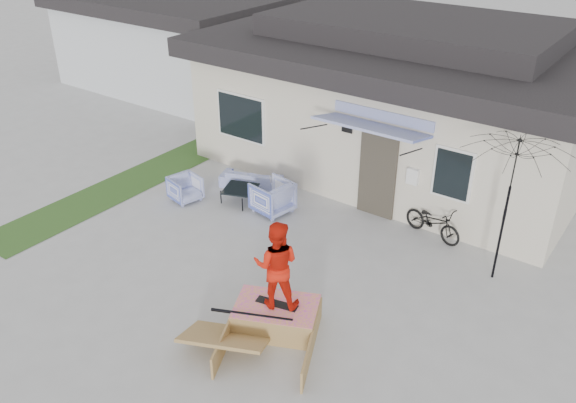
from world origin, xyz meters
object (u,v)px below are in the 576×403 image
Objects in this scene: armchair_right at (272,195)px; skater at (276,263)px; armchair_left at (185,187)px; coffee_table at (241,195)px; bicycle at (434,219)px; loveseat at (251,176)px; skate_ramp at (276,317)px; skateboard at (277,303)px; patio_umbrella at (507,203)px.

skater is (2.67, -3.37, 0.94)m from armchair_right.
coffee_table is (1.20, 0.74, -0.17)m from armchair_left.
coffee_table is 4.82m from bicycle.
loveseat is 4.97m from bicycle.
skate_ramp reaches higher than coffee_table.
loveseat is 0.88m from coffee_table.
skateboard reaches higher than coffee_table.
bicycle is 0.75× the size of skate_ramp.
coffee_table is 0.53× the size of bicycle.
coffee_table is 6.53m from patio_umbrella.
loveseat reaches higher than coffee_table.
skateboard is (3.94, -4.10, 0.20)m from loveseat.
bicycle is (3.68, 1.21, 0.03)m from armchair_right.
bicycle is at bearing -57.27° from armchair_left.
armchair_left reaches higher than coffee_table.
skateboard is 0.47× the size of skater.
patio_umbrella is at bearing -100.48° from bicycle.
patio_umbrella reaches higher than bicycle.
skater reaches higher than loveseat.
bicycle reaches higher than loveseat.
coffee_table is at bearing -75.14° from armchair_right.
armchair_right is 1.12× the size of coffee_table.
armchair_right is 0.60× the size of bicycle.
loveseat is 0.82× the size of skate_ramp.
skate_ramp is 1.14m from skater.
coffee_table is 4.91m from skateboard.
patio_umbrella is (1.68, -0.74, 1.27)m from bicycle.
armchair_right is at bearing 121.59° from bicycle.
coffee_table is 0.35× the size of patio_umbrella.
patio_umbrella is 1.36× the size of skater.
patio_umbrella is at bearing -154.08° from skater.
skate_ramp is at bearing -178.76° from bicycle.
skateboard is (-2.69, -3.84, -1.23)m from patio_umbrella.
bicycle is at bearing 64.95° from skateboard.
coffee_table is at bearing 125.19° from skateboard.
skateboard is at bearing 114.57° from loveseat.
coffee_table is at bearing -44.69° from armchair_left.
loveseat is 5.78m from skater.
bicycle is 0.65× the size of patio_umbrella.
armchair_right is (1.27, -0.73, 0.13)m from loveseat.
skate_ramp is (-2.67, -3.88, -1.50)m from patio_umbrella.
skate_ramp is at bearing -78.45° from skateboard.
patio_umbrella is at bearing 158.48° from loveseat.
armchair_left is at bearing 127.74° from skate_ramp.
skater is (-2.69, -3.84, -0.36)m from patio_umbrella.
patio_umbrella is at bearing 42.34° from skateboard.
loveseat is 2.06× the size of coffee_table.
armchair_left is at bearing 40.98° from loveseat.
armchair_left is 6.18m from bicycle.
loveseat is 5.73m from skate_ramp.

